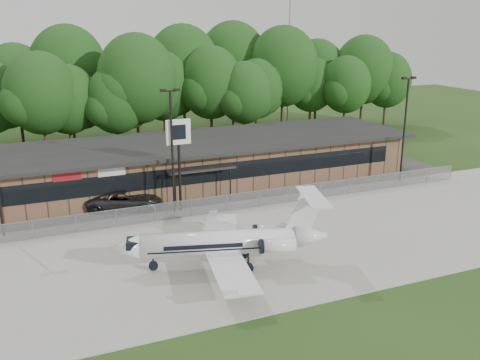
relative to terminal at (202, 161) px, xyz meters
name	(u,v)px	position (x,y,z in m)	size (l,w,h in m)	color
ground	(335,291)	(0.00, -23.94, -2.18)	(160.00, 160.00, 0.00)	#263F16
apron	(274,241)	(0.00, -15.94, -2.14)	(64.00, 18.00, 0.08)	#9E9B93
parking_lot	(218,195)	(0.00, -4.44, -2.15)	(50.00, 9.00, 0.06)	#383835
terminal	(202,161)	(0.00, 0.00, 0.00)	(41.00, 11.65, 4.30)	brown
fence	(237,202)	(0.00, -8.94, -1.40)	(46.00, 0.04, 1.52)	gray
treeline	(154,85)	(0.00, 18.06, 5.32)	(72.00, 12.00, 15.00)	#183A12
radio_mast	(289,40)	(22.00, 24.06, 10.32)	(0.20, 0.20, 25.00)	gray
light_pole_mid	(172,142)	(-5.00, -7.44, 3.80)	(1.55, 0.30, 10.23)	black
light_pole_right	(405,122)	(18.00, -7.44, 3.80)	(1.55, 0.30, 10.23)	black
business_jet	(226,243)	(-4.75, -18.56, -0.48)	(13.96, 12.54, 4.73)	white
suv	(124,200)	(-8.62, -5.01, -1.32)	(2.84, 6.16, 1.71)	#313134
pole_sign	(179,142)	(-4.36, -7.14, 3.73)	(2.03, 0.29, 7.73)	black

